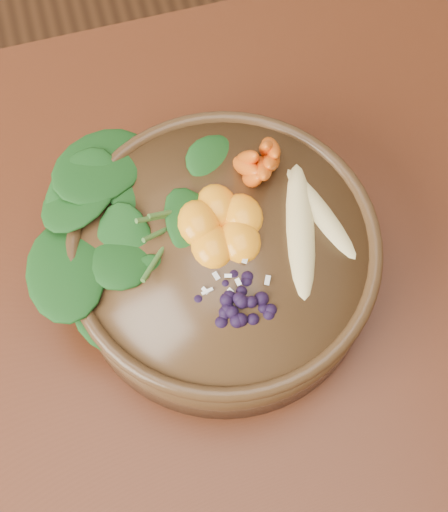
{
  "coord_description": "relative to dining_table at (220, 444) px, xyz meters",
  "views": [
    {
      "loc": [
        -0.03,
        -0.11,
        1.36
      ],
      "look_at": [
        0.04,
        0.13,
        0.8
      ],
      "focal_mm": 50.0,
      "sensor_mm": 36.0,
      "label": 1
    }
  ],
  "objects": [
    {
      "name": "dining_table",
      "position": [
        0.0,
        0.0,
        0.0
      ],
      "size": [
        1.6,
        0.9,
        0.75
      ],
      "color": "#331C0C",
      "rests_on": "ground"
    },
    {
      "name": "carrot_cluster",
      "position": [
        0.09,
        0.2,
        0.2
      ],
      "size": [
        0.06,
        0.06,
        0.07
      ],
      "primitive_type": null,
      "rotation": [
        0.0,
        0.0,
        -0.04
      ],
      "color": "orange",
      "rests_on": "stoneware_bowl"
    },
    {
      "name": "coconut_flakes",
      "position": [
        0.04,
        0.11,
        0.17
      ],
      "size": [
        0.09,
        0.07,
        0.01
      ],
      "primitive_type": null,
      "rotation": [
        0.0,
        0.0,
        -0.04
      ],
      "color": "white",
      "rests_on": "stoneware_bowl"
    },
    {
      "name": "kale_heap",
      "position": [
        0.0,
        0.19,
        0.18
      ],
      "size": [
        0.18,
        0.16,
        0.04
      ],
      "primitive_type": null,
      "rotation": [
        0.0,
        0.0,
        -0.04
      ],
      "color": "#194B17",
      "rests_on": "stoneware_bowl"
    },
    {
      "name": "ground",
      "position": [
        0.0,
        0.0,
        -0.66
      ],
      "size": [
        4.0,
        4.0,
        0.0
      ],
      "primitive_type": "plane",
      "color": "#381E0F",
      "rests_on": "ground"
    },
    {
      "name": "mandarin_cluster",
      "position": [
        0.04,
        0.15,
        0.18
      ],
      "size": [
        0.08,
        0.09,
        0.03
      ],
      "primitive_type": null,
      "rotation": [
        0.0,
        0.0,
        -0.04
      ],
      "color": "orange",
      "rests_on": "stoneware_bowl"
    },
    {
      "name": "blueberry_pile",
      "position": [
        0.04,
        0.08,
        0.18
      ],
      "size": [
        0.13,
        0.1,
        0.04
      ],
      "primitive_type": null,
      "rotation": [
        0.0,
        0.0,
        -0.04
      ],
      "color": "black",
      "rests_on": "stoneware_bowl"
    },
    {
      "name": "stoneware_bowl",
      "position": [
        0.04,
        0.13,
        0.13
      ],
      "size": [
        0.27,
        0.27,
        0.07
      ],
      "primitive_type": "cylinder",
      "rotation": [
        0.0,
        0.0,
        -0.04
      ],
      "color": "#4E331B",
      "rests_on": "dining_table"
    },
    {
      "name": "banana_halves",
      "position": [
        0.12,
        0.13,
        0.18
      ],
      "size": [
        0.08,
        0.15,
        0.03
      ],
      "rotation": [
        0.0,
        0.0,
        -0.04
      ],
      "color": "#E0CC84",
      "rests_on": "stoneware_bowl"
    }
  ]
}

